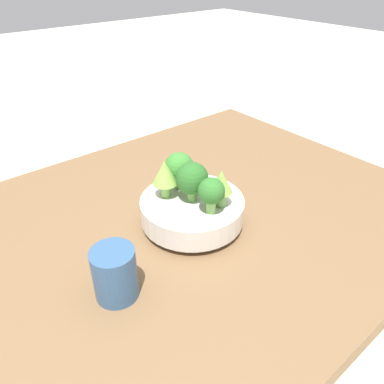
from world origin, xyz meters
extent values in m
plane|color=beige|center=(0.00, 0.00, 0.00)|extent=(6.00, 6.00, 0.00)
cube|color=brown|center=(0.00, 0.00, 0.02)|extent=(1.19, 0.90, 0.05)
cylinder|color=silver|center=(0.00, -0.03, 0.06)|extent=(0.10, 0.10, 0.01)
cylinder|color=silver|center=(0.00, -0.03, 0.09)|extent=(0.23, 0.23, 0.05)
cylinder|color=#609347|center=(0.03, -0.08, 0.13)|extent=(0.03, 0.03, 0.03)
cone|color=#84AD47|center=(0.03, -0.08, 0.18)|extent=(0.05, 0.05, 0.05)
cylinder|color=#7AB256|center=(0.00, -0.09, 0.13)|extent=(0.02, 0.02, 0.03)
sphere|color=#2D6B28|center=(0.00, -0.09, 0.17)|extent=(0.06, 0.06, 0.06)
cylinder|color=#6BA34C|center=(0.01, 0.03, 0.13)|extent=(0.03, 0.03, 0.03)
sphere|color=#387A2D|center=(0.01, 0.03, 0.17)|extent=(0.07, 0.07, 0.07)
cylinder|color=#6BA34C|center=(0.00, -0.03, 0.13)|extent=(0.02, 0.02, 0.03)
sphere|color=#286023|center=(0.00, -0.03, 0.17)|extent=(0.07, 0.07, 0.07)
cylinder|color=#7AB256|center=(-0.04, 0.02, 0.13)|extent=(0.02, 0.02, 0.03)
cone|color=#84AD47|center=(-0.04, 0.02, 0.18)|extent=(0.06, 0.06, 0.06)
cylinder|color=#33567F|center=(-0.24, -0.11, 0.10)|extent=(0.08, 0.08, 0.10)
camera|label=1|loc=(-0.44, -0.56, 0.58)|focal=35.00mm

